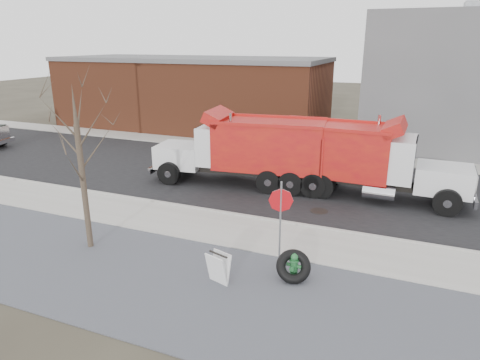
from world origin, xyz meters
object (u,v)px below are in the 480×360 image
at_px(fire_hydrant, 294,267).
at_px(dump_truck_red_a, 358,157).
at_px(truck_tire, 293,266).
at_px(stop_sign, 281,209).
at_px(sandwich_board, 218,268).
at_px(dump_truck_red_b, 248,148).

distance_m(fire_hydrant, dump_truck_red_a, 7.82).
relative_size(truck_tire, stop_sign, 0.46).
bearing_deg(sandwich_board, fire_hydrant, 47.14).
bearing_deg(sandwich_board, truck_tire, 44.42).
relative_size(stop_sign, dump_truck_red_b, 0.32).
height_order(truck_tire, dump_truck_red_b, dump_truck_red_b).
relative_size(fire_hydrant, truck_tire, 0.65).
bearing_deg(dump_truck_red_b, sandwich_board, 99.23).
xyz_separation_m(sandwich_board, dump_truck_red_b, (-2.40, 8.30, 1.27)).
bearing_deg(stop_sign, dump_truck_red_a, 85.70).
height_order(sandwich_board, dump_truck_red_a, dump_truck_red_a).
relative_size(sandwich_board, dump_truck_red_b, 0.11).
height_order(truck_tire, dump_truck_red_a, dump_truck_red_a).
height_order(fire_hydrant, truck_tire, truck_tire).
xyz_separation_m(fire_hydrant, truck_tire, (0.02, -0.10, 0.07)).
bearing_deg(truck_tire, dump_truck_red_b, 119.99).
bearing_deg(fire_hydrant, stop_sign, 140.61).
height_order(stop_sign, dump_truck_red_b, dump_truck_red_b).
bearing_deg(fire_hydrant, sandwich_board, -144.98).
relative_size(truck_tire, dump_truck_red_a, 0.14).
relative_size(fire_hydrant, dump_truck_red_b, 0.09).
bearing_deg(dump_truck_red_b, dump_truck_red_a, 178.07).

